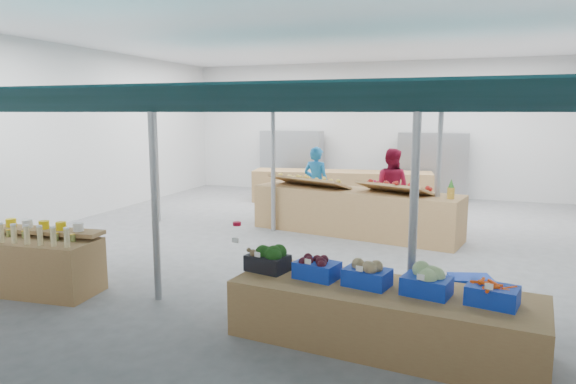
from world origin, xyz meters
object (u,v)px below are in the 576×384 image
at_px(vendor_left, 316,184).
at_px(vendor_right, 391,187).
at_px(veg_counter, 382,316).
at_px(bottle_shelf, 39,263).
at_px(fruit_counter, 355,212).
at_px(crate_stack, 469,300).

bearing_deg(vendor_left, vendor_right, -169.18).
bearing_deg(veg_counter, bottle_shelf, -174.35).
bearing_deg(fruit_counter, bottle_shelf, -114.09).
bearing_deg(vendor_left, veg_counter, 123.79).
relative_size(crate_stack, vendor_left, 0.33).
bearing_deg(vendor_right, vendor_left, 10.82).
bearing_deg(fruit_counter, vendor_right, 72.21).
relative_size(fruit_counter, crate_stack, 7.49).
bearing_deg(bottle_shelf, veg_counter, -5.51).
distance_m(crate_stack, vendor_left, 6.45).
xyz_separation_m(veg_counter, vendor_left, (-2.67, 6.30, 0.57)).
relative_size(bottle_shelf, fruit_counter, 0.41).
relative_size(veg_counter, crate_stack, 5.68).
height_order(bottle_shelf, crate_stack, bottle_shelf).
height_order(crate_stack, vendor_right, vendor_right).
relative_size(veg_counter, vendor_right, 1.90).
relative_size(veg_counter, fruit_counter, 0.76).
height_order(bottle_shelf, veg_counter, bottle_shelf).
bearing_deg(vendor_left, fruit_counter, 148.31).
height_order(fruit_counter, vendor_left, vendor_left).
relative_size(fruit_counter, vendor_right, 2.50).
xyz_separation_m(bottle_shelf, veg_counter, (5.06, -0.05, -0.10)).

